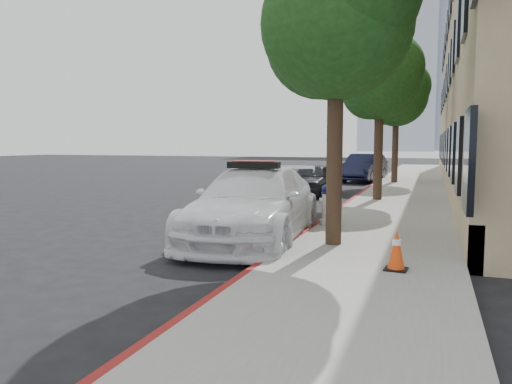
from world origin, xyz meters
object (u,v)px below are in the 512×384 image
at_px(fire_hydrant, 328,205).
at_px(police_car, 254,204).
at_px(parked_car_mid, 313,179).
at_px(traffic_cone, 396,250).
at_px(parked_car_far, 364,168).

bearing_deg(fire_hydrant, police_car, -140.89).
height_order(parked_car_mid, traffic_cone, parked_car_mid).
distance_m(police_car, parked_car_far, 17.24).
distance_m(fire_hydrant, traffic_cone, 4.25).
relative_size(police_car, parked_car_mid, 1.47).
xyz_separation_m(police_car, parked_car_mid, (-0.91, 9.48, -0.14)).
relative_size(fire_hydrant, traffic_cone, 1.51).
height_order(police_car, fire_hydrant, police_car).
relative_size(parked_car_mid, parked_car_far, 0.83).
distance_m(parked_car_far, fire_hydrant, 15.62).
bearing_deg(traffic_cone, fire_hydrant, 115.31).
distance_m(parked_car_mid, fire_hydrant, 8.11).
height_order(parked_car_far, fire_hydrant, parked_car_far).
xyz_separation_m(fire_hydrant, traffic_cone, (1.82, -3.84, -0.15)).
relative_size(parked_car_mid, fire_hydrant, 3.91).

